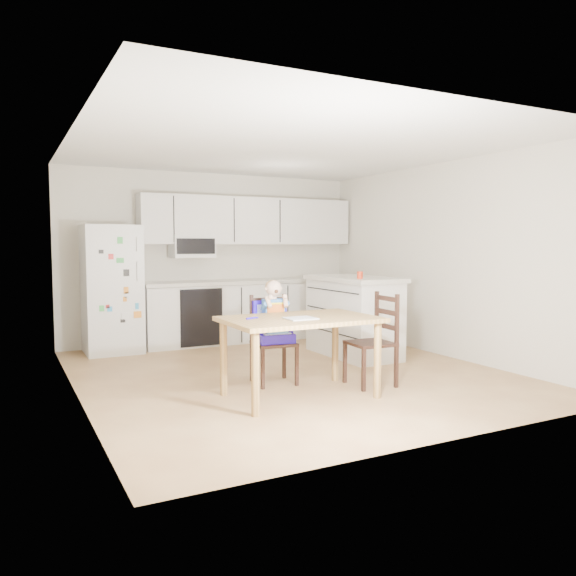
# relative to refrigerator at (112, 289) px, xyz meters

# --- Properties ---
(room) EXTENTS (4.52, 5.01, 2.51)m
(room) POSITION_rel_refrigerator_xyz_m (1.55, -1.67, 0.40)
(room) COLOR brown
(room) RESTS_ON ground
(refrigerator) EXTENTS (0.72, 0.70, 1.70)m
(refrigerator) POSITION_rel_refrigerator_xyz_m (0.00, 0.00, 0.00)
(refrigerator) COLOR silver
(refrigerator) RESTS_ON ground
(kitchen_run) EXTENTS (3.37, 0.62, 2.15)m
(kitchen_run) POSITION_rel_refrigerator_xyz_m (2.05, 0.09, 0.03)
(kitchen_run) COLOR silver
(kitchen_run) RESTS_ON ground
(kitchen_island) EXTENTS (0.73, 1.40, 1.03)m
(kitchen_island) POSITION_rel_refrigerator_xyz_m (2.75, -1.65, -0.33)
(kitchen_island) COLOR silver
(kitchen_island) RESTS_ON ground
(red_cup) EXTENTS (0.07, 0.07, 0.09)m
(red_cup) POSITION_rel_refrigerator_xyz_m (2.57, -2.05, 0.22)
(red_cup) COLOR red
(red_cup) RESTS_ON kitchen_island
(dining_table) EXTENTS (1.42, 0.91, 0.76)m
(dining_table) POSITION_rel_refrigerator_xyz_m (1.19, -3.08, -0.19)
(dining_table) COLOR brown
(dining_table) RESTS_ON ground
(napkin) EXTENTS (0.27, 0.24, 0.01)m
(napkin) POSITION_rel_refrigerator_xyz_m (1.14, -3.18, -0.08)
(napkin) COLOR #A2A2A7
(napkin) RESTS_ON dining_table
(toddler_spoon) EXTENTS (0.12, 0.06, 0.02)m
(toddler_spoon) POSITION_rel_refrigerator_xyz_m (0.73, -2.97, -0.08)
(toddler_spoon) COLOR #220EBC
(toddler_spoon) RESTS_ON dining_table
(chair_booster) EXTENTS (0.45, 0.45, 1.08)m
(chair_booster) POSITION_rel_refrigerator_xyz_m (1.20, -2.46, -0.20)
(chair_booster) COLOR black
(chair_booster) RESTS_ON ground
(chair_side) EXTENTS (0.45, 0.45, 0.95)m
(chair_side) POSITION_rel_refrigerator_xyz_m (2.14, -3.03, -0.31)
(chair_side) COLOR black
(chair_side) RESTS_ON ground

